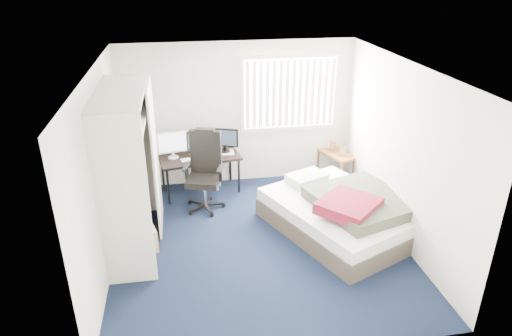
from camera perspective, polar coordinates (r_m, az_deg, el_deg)
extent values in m
plane|color=black|center=(6.62, 0.33, -9.25)|extent=(4.20, 4.20, 0.00)
plane|color=silver|center=(7.96, -2.27, 6.71)|extent=(4.00, 0.00, 4.00)
plane|color=silver|center=(4.22, 5.36, -10.67)|extent=(4.00, 0.00, 4.00)
plane|color=silver|center=(6.03, -18.72, -0.60)|extent=(0.00, 4.20, 4.20)
plane|color=silver|center=(6.63, 17.64, 1.83)|extent=(0.00, 4.20, 4.20)
plane|color=white|center=(5.63, 0.39, 12.44)|extent=(4.20, 4.20, 0.00)
cube|color=white|center=(8.00, 4.20, 9.37)|extent=(1.60, 0.02, 1.20)
cube|color=beige|center=(7.83, 4.39, 13.77)|extent=(1.72, 0.06, 0.06)
cube|color=beige|center=(8.16, 4.11, 5.04)|extent=(1.72, 0.06, 0.06)
cube|color=white|center=(7.95, 4.30, 9.26)|extent=(1.60, 0.04, 1.16)
cube|color=beige|center=(5.52, -16.25, -4.41)|extent=(0.60, 0.04, 2.20)
cube|color=beige|center=(7.14, -14.93, 2.49)|extent=(0.60, 0.04, 2.20)
cube|color=beige|center=(5.96, -16.69, 9.13)|extent=(0.60, 1.80, 0.04)
cube|color=beige|center=(6.06, -16.26, 5.67)|extent=(0.56, 1.74, 0.03)
cylinder|color=silver|center=(6.10, -16.13, 4.60)|extent=(0.03, 1.72, 0.03)
cube|color=#26262B|center=(6.17, -15.74, 0.36)|extent=(0.38, 1.10, 0.90)
cube|color=beige|center=(6.70, -12.49, 1.27)|extent=(0.03, 0.90, 2.20)
cube|color=white|center=(5.60, -16.85, 5.52)|extent=(0.38, 0.30, 0.24)
cube|color=gray|center=(6.07, -16.36, 6.93)|extent=(0.34, 0.28, 0.22)
cube|color=black|center=(7.77, -7.04, 1.29)|extent=(1.43, 0.86, 0.04)
cylinder|color=black|center=(7.59, -10.92, -2.34)|extent=(0.04, 0.04, 0.62)
cylinder|color=black|center=(8.04, -11.56, -0.81)|extent=(0.04, 0.04, 0.62)
cylinder|color=black|center=(7.83, -2.15, -1.00)|extent=(0.04, 0.04, 0.62)
cylinder|color=black|center=(8.27, -3.24, 0.41)|extent=(0.04, 0.04, 0.62)
cube|color=white|center=(7.68, -10.44, 3.20)|extent=(0.50, 0.12, 0.36)
cube|color=white|center=(7.68, -10.44, 3.20)|extent=(0.44, 0.09, 0.31)
cube|color=black|center=(7.77, -7.01, 3.52)|extent=(0.48, 0.12, 0.32)
cube|color=#1E2838|center=(7.77, -7.01, 3.52)|extent=(0.42, 0.08, 0.27)
cube|color=black|center=(7.84, -3.97, 3.83)|extent=(0.48, 0.12, 0.32)
cube|color=#1E2838|center=(7.84, -3.97, 3.83)|extent=(0.42, 0.08, 0.27)
cube|color=white|center=(7.66, -7.86, 1.10)|extent=(0.42, 0.21, 0.02)
cube|color=black|center=(7.71, -5.93, 1.40)|extent=(0.08, 0.11, 0.02)
cylinder|color=silver|center=(7.75, -5.08, 2.12)|extent=(0.08, 0.08, 0.16)
cube|color=white|center=(7.76, -7.04, 1.44)|extent=(0.35, 0.33, 0.00)
cube|color=black|center=(7.48, -6.38, -4.57)|extent=(0.75, 0.75, 0.12)
cylinder|color=silver|center=(7.38, -6.45, -3.14)|extent=(0.06, 0.06, 0.40)
cube|color=black|center=(7.28, -6.54, -1.52)|extent=(0.62, 0.62, 0.10)
cube|color=black|center=(7.32, -6.29, 2.10)|extent=(0.51, 0.24, 0.70)
cube|color=black|center=(7.21, -6.40, 4.31)|extent=(0.32, 0.20, 0.16)
cube|color=black|center=(7.26, -8.71, 0.10)|extent=(0.15, 0.29, 0.04)
cube|color=black|center=(7.14, -4.49, -0.11)|extent=(0.15, 0.29, 0.04)
cube|color=white|center=(8.05, -5.58, -0.89)|extent=(0.37, 0.33, 0.03)
cylinder|color=white|center=(8.06, -6.47, -1.91)|extent=(0.04, 0.04, 0.23)
cylinder|color=white|center=(8.20, -6.21, -1.39)|extent=(0.04, 0.04, 0.23)
cylinder|color=white|center=(8.01, -4.85, -2.00)|extent=(0.04, 0.04, 0.23)
cylinder|color=white|center=(8.16, -4.62, -1.48)|extent=(0.04, 0.04, 0.23)
cube|color=brown|center=(8.38, 10.00, 1.78)|extent=(0.62, 0.83, 0.04)
cube|color=brown|center=(8.17, 10.58, -0.86)|extent=(0.05, 0.05, 0.47)
cube|color=brown|center=(8.63, 7.70, 0.76)|extent=(0.05, 0.05, 0.47)
cube|color=brown|center=(8.35, 12.11, -0.41)|extent=(0.05, 0.05, 0.47)
cube|color=brown|center=(8.80, 9.21, 1.15)|extent=(0.05, 0.05, 0.47)
cube|color=brown|center=(8.23, 10.80, 2.10)|extent=(0.07, 0.14, 0.18)
cube|color=brown|center=(8.42, 9.56, 2.73)|extent=(0.07, 0.14, 0.18)
cube|color=#443B31|center=(6.96, 10.36, -6.50)|extent=(2.32, 2.59, 0.28)
cube|color=white|center=(6.85, 10.50, -4.90)|extent=(2.27, 2.54, 0.19)
cube|color=beige|center=(7.28, 6.40, -1.29)|extent=(0.71, 0.61, 0.14)
cube|color=#3B3E2E|center=(6.71, 13.00, -4.12)|extent=(1.54, 1.62, 0.18)
cube|color=maroon|center=(6.39, 11.51, -4.66)|extent=(1.03, 1.02, 0.16)
cube|color=tan|center=(6.56, -14.31, -8.76)|extent=(0.51, 0.43, 0.33)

